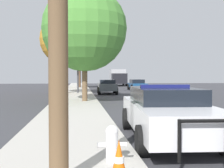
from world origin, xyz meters
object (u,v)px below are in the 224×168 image
object	(u,v)px
tree_sidewalk_far	(79,50)
tree_sidewalk_mid	(65,40)
police_car	(166,111)
box_truck	(118,77)
car_background_midblock	(107,86)
traffic_light	(92,51)
fire_hydrant	(112,143)
car_background_oncoming	(137,84)
traffic_cone	(119,162)
tree_sidewalk_near	(85,29)

from	to	relation	value
tree_sidewalk_far	tree_sidewalk_mid	size ratio (longest dim) A/B	1.03
police_car	box_truck	distance (m)	41.07
car_background_midblock	traffic_light	bearing A→B (deg)	-177.84
police_car	tree_sidewalk_far	xyz separation A→B (m)	(-2.45, 32.06, 4.51)
fire_hydrant	traffic_light	size ratio (longest dim) A/B	0.13
car_background_oncoming	traffic_cone	bearing A→B (deg)	78.11
police_car	traffic_cone	size ratio (longest dim) A/B	7.81
traffic_light	car_background_midblock	size ratio (longest dim) A/B	1.44
car_background_oncoming	tree_sidewalk_mid	size ratio (longest dim) A/B	0.54
fire_hydrant	car_background_midblock	world-z (taller)	car_background_midblock
car_background_midblock	box_truck	size ratio (longest dim) A/B	0.60
car_background_midblock	tree_sidewalk_near	xyz separation A→B (m)	(-2.32, -8.63, 4.06)
fire_hydrant	box_truck	xyz separation A→B (m)	(6.00, 43.16, 1.02)
police_car	box_truck	size ratio (longest dim) A/B	0.81
car_background_midblock	tree_sidewalk_mid	bearing A→B (deg)	-174.17
fire_hydrant	car_background_midblock	xyz separation A→B (m)	(2.04, 21.71, 0.24)
car_background_midblock	tree_sidewalk_far	size ratio (longest dim) A/B	0.52
box_truck	traffic_cone	world-z (taller)	box_truck
tree_sidewalk_mid	tree_sidewalk_near	xyz separation A→B (m)	(1.70, -8.35, -0.35)
tree_sidewalk_mid	box_truck	bearing A→B (deg)	69.85
tree_sidewalk_near	box_truck	bearing A→B (deg)	78.22
car_background_midblock	tree_sidewalk_mid	world-z (taller)	tree_sidewalk_mid
fire_hydrant	traffic_cone	world-z (taller)	fire_hydrant
police_car	fire_hydrant	distance (m)	2.95
traffic_cone	tree_sidewalk_near	bearing A→B (deg)	91.04
box_truck	tree_sidewalk_far	world-z (taller)	tree_sidewalk_far
traffic_light	car_background_midblock	bearing A→B (deg)	0.28
box_truck	tree_sidewalk_near	world-z (taller)	tree_sidewalk_near
police_car	tree_sidewalk_mid	bearing A→B (deg)	-75.16
tree_sidewalk_mid	traffic_cone	xyz separation A→B (m)	(1.96, -22.50, -4.68)
police_car	tree_sidewalk_near	size ratio (longest dim) A/B	0.72
police_car	tree_sidewalk_mid	distance (m)	19.97
traffic_light	tree_sidewalk_far	size ratio (longest dim) A/B	0.75
tree_sidewalk_far	tree_sidewalk_near	size ratio (longest dim) A/B	1.02
fire_hydrant	car_background_oncoming	bearing A→B (deg)	77.29
tree_sidewalk_mid	traffic_cone	world-z (taller)	tree_sidewalk_mid
car_background_oncoming	tree_sidewalk_far	xyz separation A→B (m)	(-7.01, 6.14, 4.59)
traffic_light	tree_sidewalk_near	bearing A→B (deg)	-95.70
car_background_oncoming	police_car	bearing A→B (deg)	80.42
car_background_midblock	box_truck	world-z (taller)	box_truck
traffic_light	tree_sidewalk_mid	size ratio (longest dim) A/B	0.77
car_background_oncoming	box_truck	xyz separation A→B (m)	(-0.37, 14.92, 0.83)
traffic_light	car_background_oncoming	world-z (taller)	traffic_light
police_car	car_background_oncoming	world-z (taller)	police_car
traffic_light	box_truck	bearing A→B (deg)	75.84
traffic_light	tree_sidewalk_mid	distance (m)	2.78
car_background_oncoming	tree_sidewalk_far	bearing A→B (deg)	-40.79
traffic_light	box_truck	world-z (taller)	traffic_light
fire_hydrant	tree_sidewalk_mid	world-z (taller)	tree_sidewalk_mid
police_car	car_background_oncoming	distance (m)	26.32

